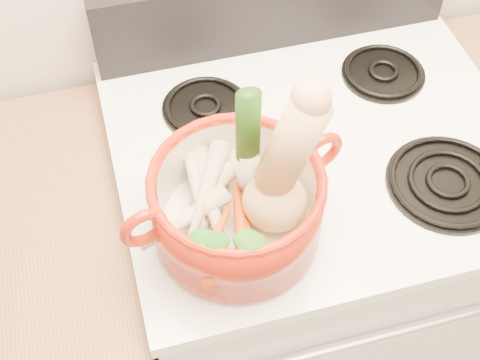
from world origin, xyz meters
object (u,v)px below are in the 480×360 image
object	(u,v)px
squash	(277,167)
leek	(248,147)
dutch_oven	(237,205)
stove_body	(301,271)

from	to	relation	value
squash	leek	size ratio (longest dim) A/B	1.07
dutch_oven	squash	distance (m)	0.11
stove_body	dutch_oven	size ratio (longest dim) A/B	3.29
stove_body	dutch_oven	bearing A→B (deg)	-141.47
dutch_oven	leek	xyz separation A→B (m)	(0.03, 0.04, 0.09)
stove_body	dutch_oven	distance (m)	0.63
stove_body	squash	xyz separation A→B (m)	(-0.15, -0.18, 0.67)
stove_body	leek	world-z (taller)	leek
leek	stove_body	bearing A→B (deg)	34.08
stove_body	squash	bearing A→B (deg)	-129.40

